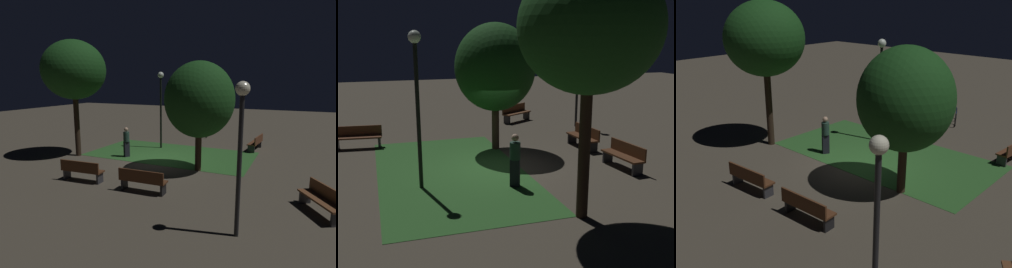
{
  "view_description": "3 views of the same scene",
  "coord_description": "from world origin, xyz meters",
  "views": [
    {
      "loc": [
        6.55,
        -12.88,
        4.04
      ],
      "look_at": [
        0.02,
        1.09,
        1.21
      ],
      "focal_mm": 31.07,
      "sensor_mm": 36.0,
      "label": 1
    },
    {
      "loc": [
        -13.14,
        3.86,
        4.41
      ],
      "look_at": [
        0.2,
        -0.46,
        1.11
      ],
      "focal_mm": 44.93,
      "sensor_mm": 36.0,
      "label": 2
    },
    {
      "loc": [
        9.07,
        -10.82,
        6.34
      ],
      "look_at": [
        -0.87,
        -0.05,
        1.1
      ],
      "focal_mm": 42.23,
      "sensor_mm": 36.0,
      "label": 3
    }
  ],
  "objects": [
    {
      "name": "pedestrian",
      "position": [
        -1.9,
        -0.06,
        0.85
      ],
      "size": [
        0.32,
        0.34,
        1.61
      ],
      "color": "black",
      "rests_on": "ground"
    },
    {
      "name": "bench_lawn_edge",
      "position": [
        4.18,
        4.45,
        0.48
      ],
      "size": [
        0.65,
        1.84,
        0.88
      ],
      "color": "brown",
      "rests_on": "ground"
    },
    {
      "name": "grass_lawn",
      "position": [
        -0.0,
        1.51,
        0.01
      ],
      "size": [
        8.9,
        4.68,
        0.01
      ],
      "primitive_type": "cube",
      "color": "#2D6028",
      "rests_on": "ground"
    },
    {
      "name": "lamp_post_near_wall",
      "position": [
        5.18,
        -5.72,
        2.79
      ],
      "size": [
        0.36,
        0.36,
        4.04
      ],
      "color": "black",
      "rests_on": "ground"
    },
    {
      "name": "bench_front_right",
      "position": [
        -1.41,
        -4.14,
        0.48
      ],
      "size": [
        1.83,
        0.61,
        0.88
      ],
      "color": "#512D19",
      "rests_on": "ground"
    },
    {
      "name": "bench_back_row",
      "position": [
        7.3,
        -3.3,
        0.48
      ],
      "size": [
        1.35,
        1.79,
        0.88
      ],
      "color": "brown",
      "rests_on": "ground"
    },
    {
      "name": "ground_plane",
      "position": [
        0.0,
        0.0,
        0.0
      ],
      "size": [
        60.0,
        60.0,
        0.0
      ],
      "primitive_type": "plane",
      "color": "#4C4438"
    },
    {
      "name": "lamp_post_path_center",
      "position": [
        -1.17,
        2.62,
        3.09
      ],
      "size": [
        0.36,
        0.36,
        4.55
      ],
      "color": "black",
      "rests_on": "ground"
    },
    {
      "name": "bench_by_lamp",
      "position": [
        1.42,
        -4.14,
        0.48
      ],
      "size": [
        1.82,
        0.56,
        0.88
      ],
      "color": "#512D19",
      "rests_on": "ground"
    },
    {
      "name": "tree_right_canopy",
      "position": [
        2.38,
        -0.73,
        3.21
      ],
      "size": [
        3.1,
        3.1,
        4.9
      ],
      "color": "#38281C",
      "rests_on": "ground"
    },
    {
      "name": "bicycle",
      "position": [
        0.13,
        7.36,
        0.34
      ],
      "size": [
        0.8,
        1.58,
        0.93
      ],
      "color": "black",
      "rests_on": "ground"
    },
    {
      "name": "tree_lawn_side",
      "position": [
        -4.46,
        -0.93,
        4.57
      ],
      "size": [
        3.3,
        3.3,
        6.13
      ],
      "color": "#2D2116",
      "rests_on": "ground"
    }
  ]
}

